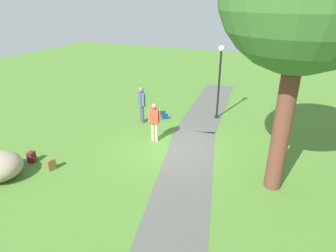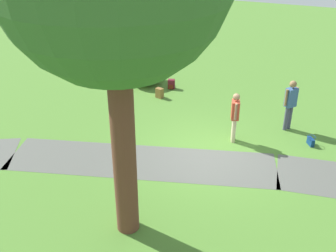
{
  "view_description": "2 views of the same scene",
  "coord_description": "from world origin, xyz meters",
  "px_view_note": "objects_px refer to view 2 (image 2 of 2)",
  "views": [
    {
      "loc": [
        9.36,
        4.07,
        5.58
      ],
      "look_at": [
        -0.11,
        -0.31,
        0.96
      ],
      "focal_mm": 30.88,
      "sensor_mm": 36.0,
      "label": 1
    },
    {
      "loc": [
        -2.76,
        10.41,
        6.69
      ],
      "look_at": [
        0.86,
        1.37,
        1.5
      ],
      "focal_mm": 43.53,
      "sensor_mm": 36.0,
      "label": 2
    }
  ],
  "objects_px": {
    "handbag_on_grass": "(311,141)",
    "woman_with_handbag": "(290,102)",
    "backpack_by_boulder": "(171,84)",
    "man_near_boulder": "(235,114)",
    "lawn_boulder": "(146,74)",
    "spare_backpack_on_lawn": "(160,93)"
  },
  "relations": [
    {
      "from": "spare_backpack_on_lawn",
      "to": "backpack_by_boulder",
      "type": "bearing_deg",
      "value": -95.3
    },
    {
      "from": "handbag_on_grass",
      "to": "backpack_by_boulder",
      "type": "bearing_deg",
      "value": -24.67
    },
    {
      "from": "lawn_boulder",
      "to": "man_near_boulder",
      "type": "height_order",
      "value": "man_near_boulder"
    },
    {
      "from": "man_near_boulder",
      "to": "spare_backpack_on_lawn",
      "type": "xyz_separation_m",
      "value": [
        3.57,
        -2.31,
        -0.78
      ]
    },
    {
      "from": "handbag_on_grass",
      "to": "spare_backpack_on_lawn",
      "type": "height_order",
      "value": "spare_backpack_on_lawn"
    },
    {
      "from": "lawn_boulder",
      "to": "man_near_boulder",
      "type": "xyz_separation_m",
      "value": [
        -4.67,
        3.47,
        0.53
      ]
    },
    {
      "from": "backpack_by_boulder",
      "to": "lawn_boulder",
      "type": "bearing_deg",
      "value": -6.2
    },
    {
      "from": "woman_with_handbag",
      "to": "spare_backpack_on_lawn",
      "type": "xyz_separation_m",
      "value": [
        5.09,
        -0.84,
        -0.85
      ]
    },
    {
      "from": "lawn_boulder",
      "to": "spare_backpack_on_lawn",
      "type": "height_order",
      "value": "lawn_boulder"
    },
    {
      "from": "handbag_on_grass",
      "to": "woman_with_handbag",
      "type": "bearing_deg",
      "value": -43.43
    },
    {
      "from": "man_near_boulder",
      "to": "woman_with_handbag",
      "type": "bearing_deg",
      "value": -136.11
    },
    {
      "from": "handbag_on_grass",
      "to": "backpack_by_boulder",
      "type": "xyz_separation_m",
      "value": [
        5.85,
        -2.69,
        0.05
      ]
    },
    {
      "from": "man_near_boulder",
      "to": "handbag_on_grass",
      "type": "xyz_separation_m",
      "value": [
        -2.38,
        -0.66,
        -0.83
      ]
    },
    {
      "from": "man_near_boulder",
      "to": "handbag_on_grass",
      "type": "relative_size",
      "value": 4.5
    },
    {
      "from": "handbag_on_grass",
      "to": "lawn_boulder",
      "type": "bearing_deg",
      "value": -21.78
    },
    {
      "from": "man_near_boulder",
      "to": "backpack_by_boulder",
      "type": "relative_size",
      "value": 4.18
    },
    {
      "from": "lawn_boulder",
      "to": "man_near_boulder",
      "type": "bearing_deg",
      "value": 143.37
    },
    {
      "from": "woman_with_handbag",
      "to": "backpack_by_boulder",
      "type": "height_order",
      "value": "woman_with_handbag"
    },
    {
      "from": "woman_with_handbag",
      "to": "man_near_boulder",
      "type": "bearing_deg",
      "value": 43.89
    },
    {
      "from": "handbag_on_grass",
      "to": "spare_backpack_on_lawn",
      "type": "distance_m",
      "value": 6.17
    },
    {
      "from": "handbag_on_grass",
      "to": "backpack_by_boulder",
      "type": "distance_m",
      "value": 6.44
    },
    {
      "from": "woman_with_handbag",
      "to": "spare_backpack_on_lawn",
      "type": "relative_size",
      "value": 4.45
    }
  ]
}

